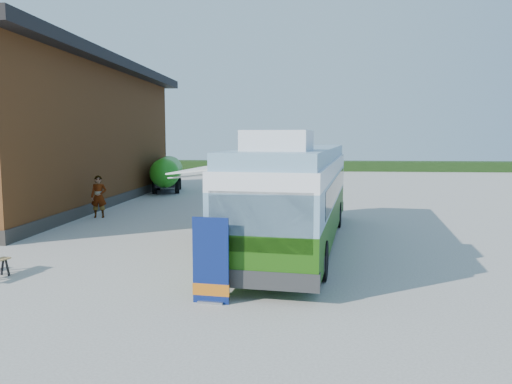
# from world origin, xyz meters

# --- Properties ---
(ground) EXTENTS (100.00, 100.00, 0.00)m
(ground) POSITION_xyz_m (0.00, 0.00, 0.00)
(ground) COLOR #BCB7AD
(ground) RESTS_ON ground
(barn) EXTENTS (9.60, 21.20, 7.50)m
(barn) POSITION_xyz_m (-10.50, 10.00, 3.59)
(barn) COLOR brown
(barn) RESTS_ON ground
(hedge) EXTENTS (40.00, 3.00, 1.00)m
(hedge) POSITION_xyz_m (8.00, 38.00, 0.50)
(hedge) COLOR #264419
(hedge) RESTS_ON ground
(bus) EXTENTS (4.04, 12.23, 3.69)m
(bus) POSITION_xyz_m (2.98, 0.93, 1.76)
(bus) COLOR #265E0F
(bus) RESTS_ON ground
(awning) EXTENTS (2.92, 4.20, 0.50)m
(awning) POSITION_xyz_m (0.66, 1.07, 2.69)
(awning) COLOR white
(awning) RESTS_ON ground
(banner) EXTENTS (0.81, 0.25, 1.86)m
(banner) POSITION_xyz_m (1.20, -5.03, 0.76)
(banner) COLOR navy
(banner) RESTS_ON ground
(person_a) EXTENTS (0.75, 0.56, 1.86)m
(person_a) POSITION_xyz_m (-5.70, 5.81, 0.93)
(person_a) COLOR #999999
(person_a) RESTS_ON ground
(person_b) EXTENTS (0.98, 0.96, 1.60)m
(person_b) POSITION_xyz_m (0.09, 5.65, 0.80)
(person_b) COLOR #999999
(person_b) RESTS_ON ground
(slurry_tanker) EXTENTS (2.53, 6.01, 2.24)m
(slurry_tanker) POSITION_xyz_m (-5.48, 16.42, 1.29)
(slurry_tanker) COLOR #26901A
(slurry_tanker) RESTS_ON ground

